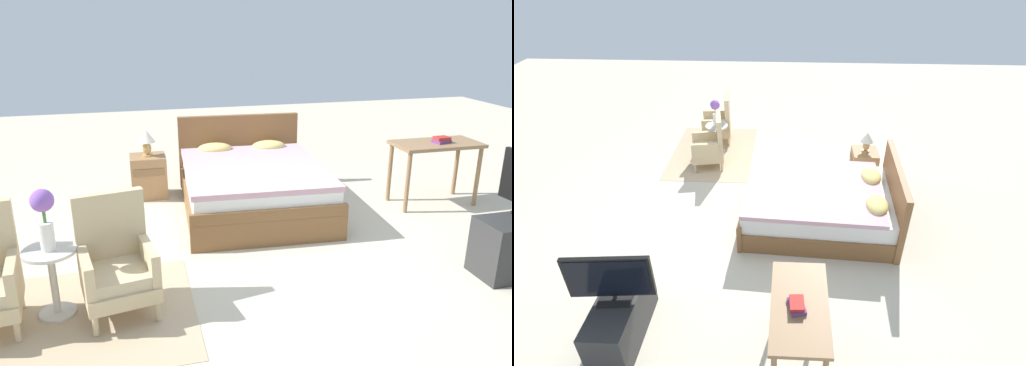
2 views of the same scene
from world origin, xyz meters
TOP-DOWN VIEW (x-y plane):
  - ground_plane at (0.00, 0.00)m, footprint 16.00×16.00m
  - floor_rug at (-1.92, -0.86)m, footprint 2.10×1.50m
  - bed at (0.08, 1.05)m, footprint 1.73×2.17m
  - armchair_by_window_right at (-1.45, -0.80)m, footprint 0.63×0.63m
  - side_table at (-1.92, -0.76)m, footprint 0.40×0.40m
  - flower_vase at (-1.92, -0.76)m, footprint 0.17×0.17m
  - nightstand at (-1.08, 1.80)m, footprint 0.44×0.41m
  - table_lamp at (-1.08, 1.80)m, footprint 0.22×0.22m
  - vanity_desk at (2.28, 0.69)m, footprint 1.04×0.52m
  - book_stack at (2.32, 0.66)m, footprint 0.22×0.18m

SIDE VIEW (x-z plane):
  - ground_plane at x=0.00m, z-range 0.00..0.00m
  - floor_rug at x=-1.92m, z-range 0.00..0.01m
  - nightstand at x=-1.08m, z-range 0.00..0.54m
  - bed at x=0.08m, z-range -0.18..0.78m
  - side_table at x=-1.92m, z-range 0.07..0.63m
  - armchair_by_window_right at x=-1.45m, z-range -0.08..0.84m
  - vanity_desk at x=2.28m, z-range 0.27..1.04m
  - table_lamp at x=-1.08m, z-range 0.59..0.92m
  - book_stack at x=2.32m, z-range 0.77..0.84m
  - flower_vase at x=-1.92m, z-range 0.61..1.09m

